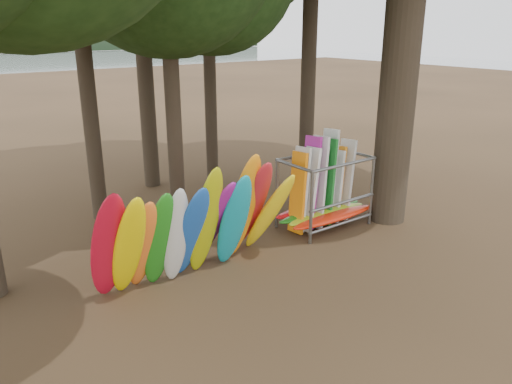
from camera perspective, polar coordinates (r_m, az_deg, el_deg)
ground at (r=12.97m, az=2.05°, el=-8.05°), size 120.00×120.00×0.00m
kayak_row at (r=11.78m, az=-6.54°, el=-3.98°), size 4.98×2.26×3.13m
storage_rack at (r=15.04m, az=7.77°, el=-0.23°), size 3.24×1.51×2.88m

